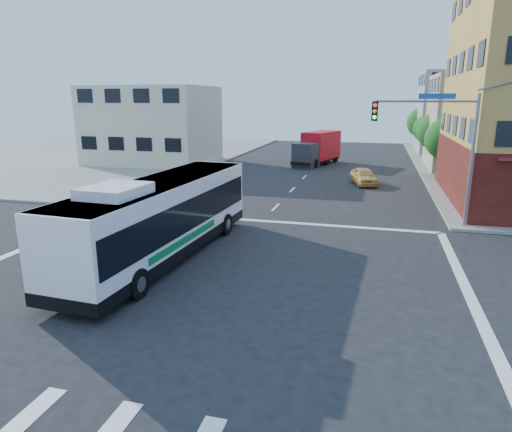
# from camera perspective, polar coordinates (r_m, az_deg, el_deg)

# --- Properties ---
(ground) EXTENTS (120.00, 120.00, 0.00)m
(ground) POSITION_cam_1_polar(r_m,az_deg,el_deg) (17.27, -6.88, -8.57)
(ground) COLOR black
(ground) RESTS_ON ground
(sidewalk_nw) EXTENTS (50.00, 50.00, 0.15)m
(sidewalk_nw) POSITION_cam_1_polar(r_m,az_deg,el_deg) (64.79, -24.86, 7.23)
(sidewalk_nw) COLOR gray
(sidewalk_nw) RESTS_ON ground
(building_east_near) EXTENTS (12.06, 10.06, 9.00)m
(building_east_near) POSITION_cam_1_polar(r_m,az_deg,el_deg) (50.00, 27.87, 10.27)
(building_east_near) COLOR tan
(building_east_near) RESTS_ON ground
(building_east_far) EXTENTS (12.06, 10.06, 10.00)m
(building_east_far) POSITION_cam_1_polar(r_m,az_deg,el_deg) (63.70, 25.17, 11.57)
(building_east_far) COLOR gray
(building_east_far) RESTS_ON ground
(building_west) EXTENTS (12.06, 10.06, 8.00)m
(building_west) POSITION_cam_1_polar(r_m,az_deg,el_deg) (50.36, -12.74, 11.00)
(building_west) COLOR beige
(building_west) RESTS_ON ground
(signal_mast_ne) EXTENTS (7.91, 1.13, 8.07)m
(signal_mast_ne) POSITION_cam_1_polar(r_m,az_deg,el_deg) (25.61, 21.92, 9.52)
(signal_mast_ne) COLOR gray
(signal_mast_ne) RESTS_ON ground
(street_tree_a) EXTENTS (3.60, 3.60, 5.53)m
(street_tree_a) POSITION_cam_1_polar(r_m,az_deg,el_deg) (43.19, 22.84, 9.17)
(street_tree_a) COLOR #3A2815
(street_tree_a) RESTS_ON ground
(street_tree_b) EXTENTS (3.80, 3.80, 5.79)m
(street_tree_b) POSITION_cam_1_polar(r_m,az_deg,el_deg) (51.10, 21.67, 10.11)
(street_tree_b) COLOR #3A2815
(street_tree_b) RESTS_ON ground
(street_tree_c) EXTENTS (3.40, 3.40, 5.29)m
(street_tree_c) POSITION_cam_1_polar(r_m,az_deg,el_deg) (59.05, 20.78, 10.36)
(street_tree_c) COLOR #3A2815
(street_tree_c) RESTS_ON ground
(street_tree_d) EXTENTS (4.00, 4.00, 6.03)m
(street_tree_d) POSITION_cam_1_polar(r_m,az_deg,el_deg) (66.99, 20.15, 11.15)
(street_tree_d) COLOR #3A2815
(street_tree_d) RESTS_ON ground
(transit_bus) EXTENTS (3.50, 12.82, 3.75)m
(transit_bus) POSITION_cam_1_polar(r_m,az_deg,el_deg) (19.86, -11.68, -0.11)
(transit_bus) COLOR black
(transit_bus) RESTS_ON ground
(box_truck) EXTENTS (4.37, 7.82, 3.38)m
(box_truck) POSITION_cam_1_polar(r_m,az_deg,el_deg) (48.60, 7.67, 8.31)
(box_truck) COLOR #27272C
(box_truck) RESTS_ON ground
(parked_car) EXTENTS (2.62, 4.25, 1.35)m
(parked_car) POSITION_cam_1_polar(r_m,az_deg,el_deg) (37.85, 13.32, 4.86)
(parked_car) COLOR #E0AF55
(parked_car) RESTS_ON ground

